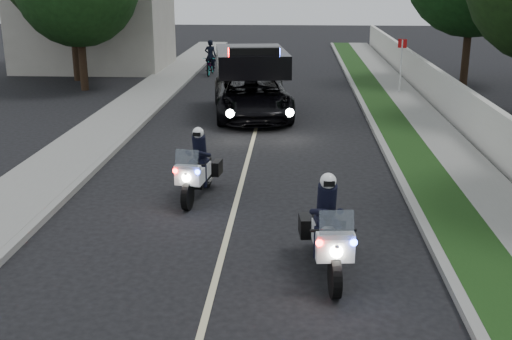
{
  "coord_description": "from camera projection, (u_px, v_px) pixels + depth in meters",
  "views": [
    {
      "loc": [
        1.34,
        -9.6,
        5.12
      ],
      "look_at": [
        0.51,
        3.69,
        1.0
      ],
      "focal_mm": 44.2,
      "sensor_mm": 36.0,
      "label": 1
    }
  ],
  "objects": [
    {
      "name": "police_suv",
      "position": [
        252.0,
        116.0,
        24.01
      ],
      "size": [
        3.54,
        6.26,
        2.89
      ],
      "primitive_type": "imported",
      "rotation": [
        0.0,
        0.0,
        0.14
      ],
      "color": "black",
      "rests_on": "ground"
    },
    {
      "name": "curb_left",
      "position": [
        127.0,
        137.0,
        20.5
      ],
      "size": [
        0.2,
        60.0,
        0.15
      ],
      "primitive_type": "cube",
      "color": "gray",
      "rests_on": "ground"
    },
    {
      "name": "curb_right",
      "position": [
        381.0,
        141.0,
        20.01
      ],
      "size": [
        0.2,
        60.0,
        0.15
      ],
      "primitive_type": "cube",
      "color": "gray",
      "rests_on": "ground"
    },
    {
      "name": "bicycle",
      "position": [
        211.0,
        75.0,
        33.9
      ],
      "size": [
        0.72,
        1.87,
        0.96
      ],
      "primitive_type": "imported",
      "rotation": [
        0.0,
        0.0,
        -0.04
      ],
      "color": "black",
      "rests_on": "ground"
    },
    {
      "name": "grass_verge",
      "position": [
        403.0,
        142.0,
        19.97
      ],
      "size": [
        1.2,
        60.0,
        0.16
      ],
      "primitive_type": "cube",
      "color": "#193814",
      "rests_on": "ground"
    },
    {
      "name": "ground",
      "position": [
        213.0,
        289.0,
        10.74
      ],
      "size": [
        120.0,
        120.0,
        0.0
      ],
      "primitive_type": "plane",
      "color": "black",
      "rests_on": "ground"
    },
    {
      "name": "sidewalk_left",
      "position": [
        94.0,
        137.0,
        20.57
      ],
      "size": [
        2.0,
        60.0,
        0.16
      ],
      "primitive_type": "cube",
      "color": "gray",
      "rests_on": "ground"
    },
    {
      "name": "tree_right_d",
      "position": [
        463.0,
        85.0,
        30.62
      ],
      "size": [
        7.35,
        7.35,
        10.64
      ],
      "primitive_type": null,
      "rotation": [
        0.0,
        0.0,
        -0.17
      ],
      "color": "#143C14",
      "rests_on": "ground"
    },
    {
      "name": "property_wall",
      "position": [
        479.0,
        122.0,
        19.63
      ],
      "size": [
        0.22,
        60.0,
        1.5
      ],
      "primitive_type": "cube",
      "color": "beige",
      "rests_on": "ground"
    },
    {
      "name": "cyclist",
      "position": [
        211.0,
        75.0,
        33.9
      ],
      "size": [
        0.6,
        0.41,
        1.66
      ],
      "primitive_type": "imported",
      "rotation": [
        0.0,
        0.0,
        3.16
      ],
      "color": "black",
      "rests_on": "ground"
    },
    {
      "name": "lane_marking",
      "position": [
        253.0,
        141.0,
        20.28
      ],
      "size": [
        0.12,
        50.0,
        0.01
      ],
      "primitive_type": "cube",
      "color": "#BFB78C",
      "rests_on": "ground"
    },
    {
      "name": "police_moto_left",
      "position": [
        198.0,
        197.0,
        15.19
      ],
      "size": [
        0.95,
        2.08,
        1.71
      ],
      "primitive_type": null,
      "rotation": [
        0.0,
        0.0,
        -0.13
      ],
      "color": "silver",
      "rests_on": "ground"
    },
    {
      "name": "tree_left_near",
      "position": [
        85.0,
        90.0,
        29.39
      ],
      "size": [
        6.62,
        6.62,
        9.19
      ],
      "primitive_type": null,
      "rotation": [
        0.0,
        0.0,
        -0.23
      ],
      "color": "#163A13",
      "rests_on": "ground"
    },
    {
      "name": "building_far",
      "position": [
        93.0,
        6.0,
        35.1
      ],
      "size": [
        8.0,
        6.0,
        7.0
      ],
      "primitive_type": "cube",
      "color": "#A8A396",
      "rests_on": "ground"
    },
    {
      "name": "police_moto_right",
      "position": [
        326.0,
        272.0,
        11.37
      ],
      "size": [
        0.96,
        2.22,
        1.83
      ],
      "primitive_type": null,
      "rotation": [
        0.0,
        0.0,
        0.1
      ],
      "color": "silver",
      "rests_on": "ground"
    },
    {
      "name": "tree_left_far",
      "position": [
        78.0,
        80.0,
        32.09
      ],
      "size": [
        8.43,
        8.43,
        10.97
      ],
      "primitive_type": null,
      "rotation": [
        0.0,
        0.0,
        -0.35
      ],
      "color": "black",
      "rests_on": "ground"
    },
    {
      "name": "sign_post",
      "position": [
        399.0,
        95.0,
        28.24
      ],
      "size": [
        0.52,
        0.52,
        2.55
      ],
      "primitive_type": null,
      "rotation": [
        0.0,
        0.0,
        -0.41
      ],
      "color": "red",
      "rests_on": "ground"
    },
    {
      "name": "sidewalk_right",
      "position": [
        445.0,
        142.0,
        19.89
      ],
      "size": [
        1.4,
        60.0,
        0.16
      ],
      "primitive_type": "cube",
      "color": "gray",
      "rests_on": "ground"
    }
  ]
}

